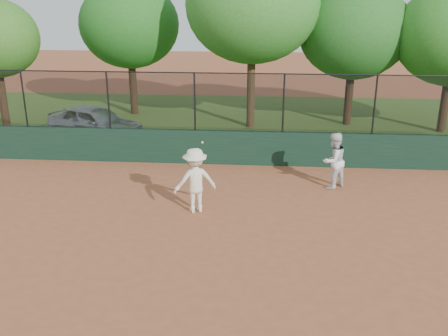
# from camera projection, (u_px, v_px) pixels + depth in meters

# --- Properties ---
(ground) EXTENTS (80.00, 80.00, 0.00)m
(ground) POSITION_uv_depth(u_px,v_px,m) (184.00, 245.00, 11.99)
(ground) COLOR #A25534
(ground) RESTS_ON ground
(back_wall) EXTENTS (26.00, 0.20, 1.20)m
(back_wall) POSITION_uv_depth(u_px,v_px,m) (210.00, 147.00, 17.42)
(back_wall) COLOR #163222
(back_wall) RESTS_ON ground
(grass_strip) EXTENTS (36.00, 12.00, 0.01)m
(grass_strip) POSITION_uv_depth(u_px,v_px,m) (224.00, 121.00, 23.25)
(grass_strip) COLOR #335119
(grass_strip) RESTS_ON ground
(parked_car) EXTENTS (4.39, 2.98, 1.39)m
(parked_car) POSITION_uv_depth(u_px,v_px,m) (95.00, 122.00, 20.29)
(parked_car) COLOR #A0A5A9
(parked_car) RESTS_ON ground
(player_second) EXTENTS (1.08, 1.05, 1.75)m
(player_second) POSITION_uv_depth(u_px,v_px,m) (333.00, 161.00, 15.19)
(player_second) COLOR white
(player_second) RESTS_ON ground
(player_main) EXTENTS (1.33, 1.06, 2.13)m
(player_main) POSITION_uv_depth(u_px,v_px,m) (195.00, 180.00, 13.52)
(player_main) COLOR #EBE9C7
(player_main) RESTS_ON ground
(fence_assembly) EXTENTS (26.00, 0.06, 2.00)m
(fence_assembly) POSITION_uv_depth(u_px,v_px,m) (209.00, 101.00, 16.87)
(fence_assembly) COLOR black
(fence_assembly) RESTS_ON back_wall
(tree_1) EXTENTS (4.68, 4.25, 6.28)m
(tree_1) POSITION_uv_depth(u_px,v_px,m) (129.00, 25.00, 23.30)
(tree_1) COLOR #3C2714
(tree_1) RESTS_ON ground
(tree_2) EXTENTS (5.63, 5.12, 7.64)m
(tree_2) POSITION_uv_depth(u_px,v_px,m) (252.00, 5.00, 20.65)
(tree_2) COLOR #4E331B
(tree_2) RESTS_ON ground
(tree_3) EXTENTS (4.77, 4.34, 6.17)m
(tree_3) POSITION_uv_depth(u_px,v_px,m) (354.00, 31.00, 21.38)
(tree_3) COLOR #392413
(tree_3) RESTS_ON ground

